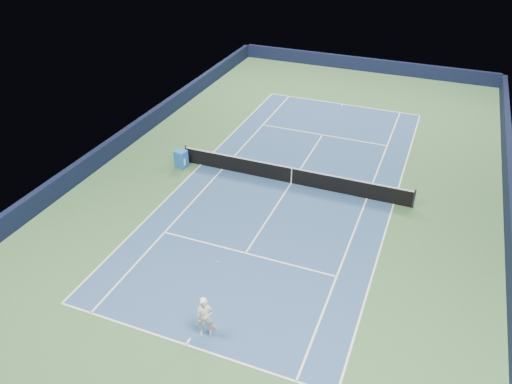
% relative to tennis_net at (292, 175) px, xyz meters
% --- Properties ---
extents(ground, '(40.00, 40.00, 0.00)m').
position_rel_tennis_net_xyz_m(ground, '(0.00, 0.00, -0.50)').
color(ground, '#345B31').
rests_on(ground, ground).
extents(wall_far, '(22.00, 0.35, 1.10)m').
position_rel_tennis_net_xyz_m(wall_far, '(0.00, 19.82, 0.05)').
color(wall_far, black).
rests_on(wall_far, ground).
extents(wall_right, '(0.35, 40.00, 1.10)m').
position_rel_tennis_net_xyz_m(wall_right, '(10.82, 0.00, 0.05)').
color(wall_right, black).
rests_on(wall_right, ground).
extents(wall_left, '(0.35, 40.00, 1.10)m').
position_rel_tennis_net_xyz_m(wall_left, '(-10.82, 0.00, 0.05)').
color(wall_left, black).
rests_on(wall_left, ground).
extents(court_surface, '(10.97, 23.77, 0.01)m').
position_rel_tennis_net_xyz_m(court_surface, '(0.00, 0.00, -0.50)').
color(court_surface, navy).
rests_on(court_surface, ground).
extents(baseline_far, '(10.97, 0.08, 0.00)m').
position_rel_tennis_net_xyz_m(baseline_far, '(0.00, 11.88, -0.50)').
color(baseline_far, white).
rests_on(baseline_far, ground).
extents(baseline_near, '(10.97, 0.08, 0.00)m').
position_rel_tennis_net_xyz_m(baseline_near, '(0.00, -11.88, -0.50)').
color(baseline_near, white).
rests_on(baseline_near, ground).
extents(sideline_doubles_right, '(0.08, 23.77, 0.00)m').
position_rel_tennis_net_xyz_m(sideline_doubles_right, '(5.49, 0.00, -0.50)').
color(sideline_doubles_right, white).
rests_on(sideline_doubles_right, ground).
extents(sideline_doubles_left, '(0.08, 23.77, 0.00)m').
position_rel_tennis_net_xyz_m(sideline_doubles_left, '(-5.49, 0.00, -0.50)').
color(sideline_doubles_left, white).
rests_on(sideline_doubles_left, ground).
extents(sideline_singles_right, '(0.08, 23.77, 0.00)m').
position_rel_tennis_net_xyz_m(sideline_singles_right, '(4.12, 0.00, -0.50)').
color(sideline_singles_right, white).
rests_on(sideline_singles_right, ground).
extents(sideline_singles_left, '(0.08, 23.77, 0.00)m').
position_rel_tennis_net_xyz_m(sideline_singles_left, '(-4.12, 0.00, -0.50)').
color(sideline_singles_left, white).
rests_on(sideline_singles_left, ground).
extents(service_line_far, '(8.23, 0.08, 0.00)m').
position_rel_tennis_net_xyz_m(service_line_far, '(0.00, 6.40, -0.50)').
color(service_line_far, white).
rests_on(service_line_far, ground).
extents(service_line_near, '(8.23, 0.08, 0.00)m').
position_rel_tennis_net_xyz_m(service_line_near, '(0.00, -6.40, -0.50)').
color(service_line_near, white).
rests_on(service_line_near, ground).
extents(center_service_line, '(0.08, 12.80, 0.00)m').
position_rel_tennis_net_xyz_m(center_service_line, '(0.00, 0.00, -0.50)').
color(center_service_line, white).
rests_on(center_service_line, ground).
extents(center_mark_far, '(0.08, 0.30, 0.00)m').
position_rel_tennis_net_xyz_m(center_mark_far, '(0.00, 11.73, -0.50)').
color(center_mark_far, white).
rests_on(center_mark_far, ground).
extents(center_mark_near, '(0.08, 0.30, 0.00)m').
position_rel_tennis_net_xyz_m(center_mark_near, '(0.00, -11.73, -0.50)').
color(center_mark_near, white).
rests_on(center_mark_near, ground).
extents(tennis_net, '(12.90, 0.10, 1.07)m').
position_rel_tennis_net_xyz_m(tennis_net, '(0.00, 0.00, 0.00)').
color(tennis_net, black).
rests_on(tennis_net, ground).
extents(sponsor_cube, '(0.68, 0.63, 1.01)m').
position_rel_tennis_net_xyz_m(sponsor_cube, '(-6.40, -0.59, -0.00)').
color(sponsor_cube, blue).
rests_on(sponsor_cube, ground).
extents(tennis_player, '(0.84, 1.35, 2.68)m').
position_rel_tennis_net_xyz_m(tennis_player, '(0.44, -11.16, 0.35)').
color(tennis_player, white).
rests_on(tennis_player, ground).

